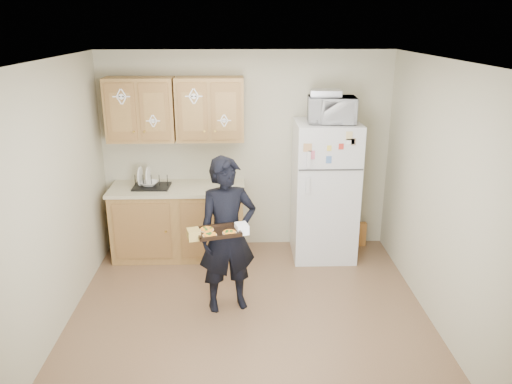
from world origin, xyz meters
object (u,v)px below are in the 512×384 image
at_px(baking_tray, 218,232).
at_px(microwave, 332,110).
at_px(refrigerator, 325,191).
at_px(dish_rack, 151,180).
at_px(person, 228,235).

relative_size(baking_tray, microwave, 0.73).
xyz_separation_m(refrigerator, baking_tray, (-1.24, -1.49, 0.11)).
relative_size(refrigerator, dish_rack, 3.91).
distance_m(refrigerator, baking_tray, 1.94).
height_order(refrigerator, person, refrigerator).
bearing_deg(dish_rack, refrigerator, -1.35).
relative_size(person, dish_rack, 3.68).
height_order(refrigerator, baking_tray, refrigerator).
bearing_deg(dish_rack, microwave, -2.67).
height_order(baking_tray, dish_rack, dish_rack).
xyz_separation_m(refrigerator, person, (-1.16, -1.20, -0.05)).
xyz_separation_m(refrigerator, dish_rack, (-2.11, 0.05, 0.14)).
distance_m(refrigerator, dish_rack, 2.11).
relative_size(refrigerator, microwave, 3.13).
bearing_deg(dish_rack, baking_tray, -60.48).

